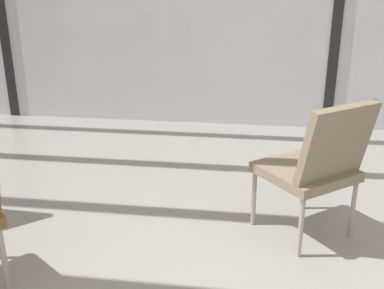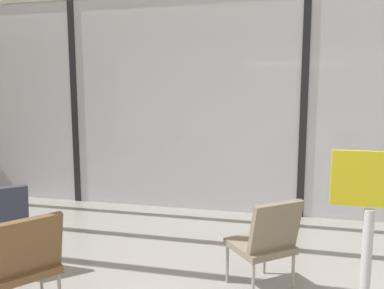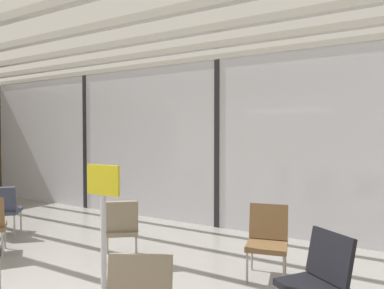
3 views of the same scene
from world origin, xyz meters
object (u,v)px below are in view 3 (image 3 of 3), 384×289
Objects in this scene: lounge_chair_5 at (268,236)px; info_sign at (103,236)px; lounge_chair_0 at (319,275)px; lounge_chair_4 at (121,226)px; lounge_chair_7 at (3,207)px; parked_airplane at (243,124)px.

info_sign is (-1.32, -1.48, 0.18)m from lounge_chair_5.
lounge_chair_4 is (-2.70, 0.40, 0.00)m from lounge_chair_0.
lounge_chair_4 is 1.00× the size of lounge_chair_7.
lounge_chair_4 and lounge_chair_7 have the same top height.
lounge_chair_0 is at bearing 132.75° from lounge_chair_4.
info_sign is at bearing 83.72° from lounge_chair_4.
lounge_chair_0 is at bearing 14.85° from info_sign.
lounge_chair_4 is at bearing 122.49° from info_sign.
lounge_chair_5 is at bearing 48.44° from info_sign.
lounge_chair_5 is at bearing 145.55° from lounge_chair_7.
lounge_chair_4 is (1.24, -7.64, -1.61)m from parked_airplane.
info_sign is (0.61, -0.96, 0.18)m from lounge_chair_4.
info_sign is at bearing 122.72° from lounge_chair_7.
lounge_chair_0 is at bearing -63.89° from parked_airplane.
info_sign is (3.21, -0.86, 0.18)m from lounge_chair_7.
parked_airplane reaches higher than lounge_chair_0.
lounge_chair_7 is at bearing -36.58° from lounge_chair_4.
lounge_chair_4 is at bearing -152.30° from lounge_chair_0.
parked_airplane is at bearing -119.53° from lounge_chair_4.
lounge_chair_0 is at bearing 134.39° from lounge_chair_7.
lounge_chair_0 is 5.31m from lounge_chair_7.
lounge_chair_4 is 2.60m from lounge_chair_7.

